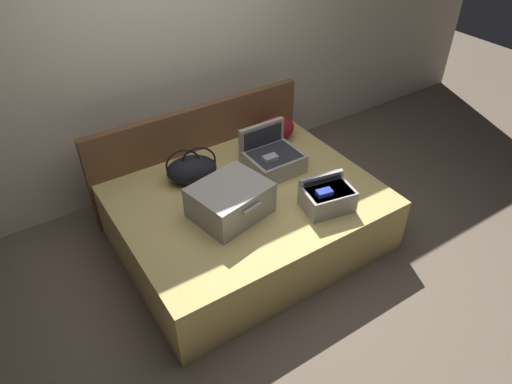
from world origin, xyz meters
TOP-DOWN VIEW (x-y plane):
  - ground_plane at (0.00, 0.00)m, footprint 12.00×12.00m
  - back_wall at (0.00, 1.65)m, footprint 8.00×0.10m
  - bed at (0.00, 0.40)m, footprint 2.04×1.58m
  - headboard at (0.00, 1.23)m, footprint 2.08×0.08m
  - hard_case_large at (-0.24, 0.27)m, footprint 0.62×0.54m
  - hard_case_medium at (0.37, 0.59)m, footprint 0.44×0.40m
  - hard_case_small at (0.42, -0.07)m, footprint 0.41×0.33m
  - duffel_bag at (-0.28, 0.81)m, footprint 0.48×0.39m
  - pillow_near_headboard at (0.68, 0.98)m, footprint 0.38×0.29m

SIDE VIEW (x-z plane):
  - ground_plane at x=0.00m, z-range 0.00..0.00m
  - bed at x=0.00m, z-range 0.00..0.50m
  - headboard at x=0.00m, z-range 0.00..0.91m
  - hard_case_small at x=0.42m, z-range 0.48..0.71m
  - hard_case_medium at x=0.37m, z-range 0.42..0.78m
  - pillow_near_headboard at x=0.68m, z-range 0.50..0.71m
  - duffel_bag at x=-0.28m, z-range 0.45..0.77m
  - hard_case_large at x=-0.24m, z-range 0.49..0.75m
  - back_wall at x=0.00m, z-range 0.00..2.60m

